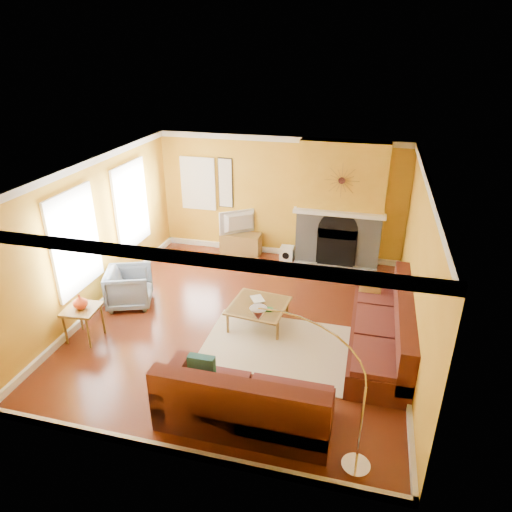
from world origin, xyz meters
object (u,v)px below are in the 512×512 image
(armchair, at_px, (129,287))
(arc_lamp, at_px, (314,394))
(coffee_table, at_px, (258,314))
(media_console, at_px, (241,244))
(sectional_sofa, at_px, (303,332))
(side_table, at_px, (84,323))

(armchair, xyz_separation_m, arc_lamp, (3.76, -2.68, 0.63))
(coffee_table, xyz_separation_m, armchair, (-2.48, 0.03, 0.17))
(media_console, bearing_deg, sectional_sofa, -60.01)
(sectional_sofa, distance_m, side_table, 3.58)
(sectional_sofa, distance_m, media_console, 3.98)
(sectional_sofa, bearing_deg, coffee_table, 140.17)
(side_table, relative_size, arc_lamp, 0.30)
(armchair, relative_size, arc_lamp, 0.40)
(side_table, distance_m, arc_lamp, 4.28)
(sectional_sofa, distance_m, armchair, 3.46)
(media_console, relative_size, arc_lamp, 0.46)
(sectional_sofa, relative_size, media_console, 4.33)
(sectional_sofa, height_order, arc_lamp, arc_lamp)
(arc_lamp, bearing_deg, armchair, 144.55)
(sectional_sofa, distance_m, coffee_table, 1.19)
(armchair, xyz_separation_m, side_table, (-0.19, -1.18, -0.07))
(coffee_table, distance_m, side_table, 2.91)
(armchair, bearing_deg, coffee_table, -111.03)
(coffee_table, bearing_deg, media_console, 112.09)
(sectional_sofa, height_order, side_table, sectional_sofa)
(coffee_table, bearing_deg, armchair, 179.38)
(sectional_sofa, xyz_separation_m, media_console, (-1.99, 3.45, -0.20))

